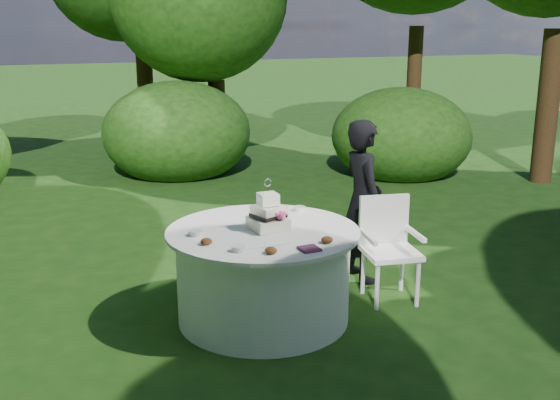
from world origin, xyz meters
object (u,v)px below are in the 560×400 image
object	(u,v)px
napkins	(309,249)
table	(263,274)
guest	(363,201)
chair	(388,241)
cake	(268,215)

from	to	relation	value
napkins	table	distance (m)	0.72
guest	chair	world-z (taller)	guest
napkins	chair	size ratio (longest dim) A/B	0.15
napkins	guest	bearing A→B (deg)	43.44
napkins	table	xyz separation A→B (m)	(-0.11, 0.59, -0.39)
napkins	table	bearing A→B (deg)	100.80
table	guest	bearing A→B (deg)	20.06
table	cake	distance (m)	0.50
napkins	table	size ratio (longest dim) A/B	0.09
napkins	guest	distance (m)	1.50
table	cake	size ratio (longest dim) A/B	3.76
guest	cake	distance (m)	1.24
table	chair	bearing A→B (deg)	-1.57
guest	chair	xyz separation A→B (m)	(-0.02, -0.47, -0.25)
cake	guest	bearing A→B (deg)	20.89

